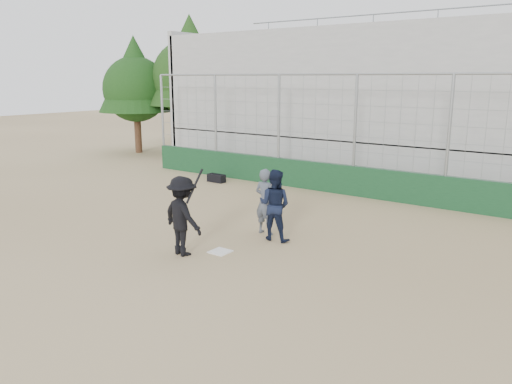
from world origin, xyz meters
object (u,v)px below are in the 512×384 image
Objects in this scene: batter_at_plate at (182,216)px; catcher_crouched at (274,217)px; umpire at (265,205)px; equipment_bag at (216,178)px.

catcher_crouched is (1.10, 2.03, -0.30)m from batter_at_plate.
batter_at_plate is at bearing 79.77° from umpire.
equipment_bag is (-4.56, 6.55, -0.74)m from batter_at_plate.
batter_at_plate is 2.68× the size of equipment_bag.
umpire reaches higher than equipment_bag.
batter_at_plate reaches higher than catcher_crouched.
umpire is 2.10× the size of equipment_bag.
umpire reaches higher than catcher_crouched.
equipment_bag is (-5.65, 4.52, -0.44)m from catcher_crouched.
equipment_bag is at bearing -34.13° from umpire.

